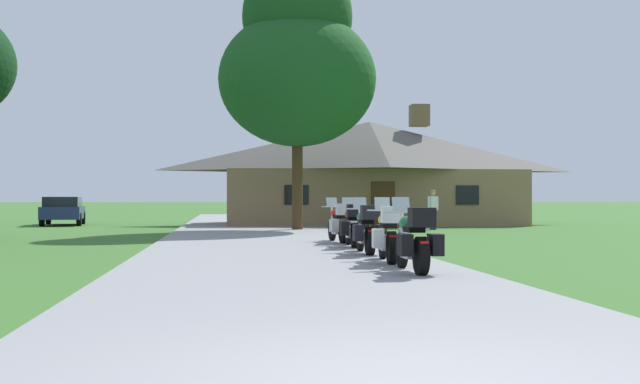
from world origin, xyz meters
The scene contains 11 objects.
ground_plane centered at (0.00, 20.00, 0.00)m, with size 500.00×500.00×0.00m, color #386628.
asphalt_driveway centered at (0.00, 18.00, 0.03)m, with size 6.40×80.00×0.06m, color gray.
motorcycle_green_nearest_to_camera centered at (2.03, 7.93, 0.61)m, with size 0.72×2.08×1.30m.
motorcycle_yellow_second_in_row centered at (2.03, 10.09, 0.61)m, with size 0.80×2.08×1.30m.
motorcycle_green_third_in_row centered at (2.02, 12.54, 0.61)m, with size 0.73×2.08×1.30m.
motorcycle_red_fourth_in_row centered at (2.12, 15.18, 0.61)m, with size 0.75×2.08×1.30m.
motorcycle_red_farthest_in_row centered at (2.08, 17.28, 0.61)m, with size 0.83×2.08×1.30m.
stone_lodge centered at (6.02, 34.06, 2.68)m, with size 15.18×7.33×6.10m.
bystander_white_shirt_near_lodge centered at (7.50, 27.29, 0.95)m, with size 0.51×0.35×1.69m.
tree_by_lodge_front centered at (1.71, 26.94, 6.97)m, with size 6.46×6.46×11.21m.
parked_navy_suv_far_left centered at (-9.19, 35.00, 0.78)m, with size 2.33×4.77×1.40m.
Camera 1 is at (-1.17, -5.37, 1.34)m, focal length 44.51 mm.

